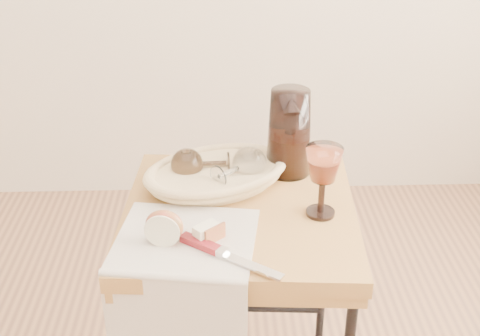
{
  "coord_description": "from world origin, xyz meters",
  "views": [
    {
      "loc": [
        0.26,
        -0.78,
        1.5
      ],
      "look_at": [
        0.31,
        0.47,
        0.82
      ],
      "focal_mm": 46.75,
      "sensor_mm": 36.0,
      "label": 1
    }
  ],
  "objects_px": {
    "bread_basket": "(217,176)",
    "goblet_lying_a": "(205,164)",
    "goblet_lying_b": "(236,169)",
    "pitcher": "(289,132)",
    "side_table": "(240,320)",
    "tea_towel": "(186,240)",
    "table_knife": "(226,253)",
    "wine_goblet": "(323,182)",
    "apple_half": "(164,226)"
  },
  "relations": [
    {
      "from": "bread_basket",
      "to": "goblet_lying_a",
      "type": "relative_size",
      "value": 2.49
    },
    {
      "from": "goblet_lying_b",
      "to": "pitcher",
      "type": "distance_m",
      "value": 0.17
    },
    {
      "from": "side_table",
      "to": "tea_towel",
      "type": "height_order",
      "value": "tea_towel"
    },
    {
      "from": "bread_basket",
      "to": "table_knife",
      "type": "distance_m",
      "value": 0.32
    },
    {
      "from": "wine_goblet",
      "to": "apple_half",
      "type": "height_order",
      "value": "wine_goblet"
    },
    {
      "from": "goblet_lying_b",
      "to": "bread_basket",
      "type": "bearing_deg",
      "value": 117.27
    },
    {
      "from": "goblet_lying_a",
      "to": "wine_goblet",
      "type": "height_order",
      "value": "wine_goblet"
    },
    {
      "from": "pitcher",
      "to": "wine_goblet",
      "type": "bearing_deg",
      "value": -78.74
    },
    {
      "from": "pitcher",
      "to": "goblet_lying_b",
      "type": "bearing_deg",
      "value": -151.45
    },
    {
      "from": "bread_basket",
      "to": "goblet_lying_a",
      "type": "height_order",
      "value": "goblet_lying_a"
    },
    {
      "from": "side_table",
      "to": "apple_half",
      "type": "distance_m",
      "value": 0.45
    },
    {
      "from": "bread_basket",
      "to": "table_knife",
      "type": "height_order",
      "value": "bread_basket"
    },
    {
      "from": "side_table",
      "to": "goblet_lying_b",
      "type": "relative_size",
      "value": 4.96
    },
    {
      "from": "pitcher",
      "to": "side_table",
      "type": "bearing_deg",
      "value": -129.55
    },
    {
      "from": "pitcher",
      "to": "wine_goblet",
      "type": "height_order",
      "value": "pitcher"
    },
    {
      "from": "tea_towel",
      "to": "goblet_lying_b",
      "type": "height_order",
      "value": "goblet_lying_b"
    },
    {
      "from": "table_knife",
      "to": "pitcher",
      "type": "bearing_deg",
      "value": 102.05
    },
    {
      "from": "side_table",
      "to": "pitcher",
      "type": "bearing_deg",
      "value": 53.64
    },
    {
      "from": "tea_towel",
      "to": "goblet_lying_a",
      "type": "distance_m",
      "value": 0.27
    },
    {
      "from": "table_knife",
      "to": "tea_towel",
      "type": "bearing_deg",
      "value": 176.64
    },
    {
      "from": "pitcher",
      "to": "table_knife",
      "type": "bearing_deg",
      "value": -116.95
    },
    {
      "from": "tea_towel",
      "to": "bread_basket",
      "type": "xyz_separation_m",
      "value": [
        0.07,
        0.25,
        0.02
      ]
    },
    {
      "from": "goblet_lying_b",
      "to": "table_knife",
      "type": "distance_m",
      "value": 0.3
    },
    {
      "from": "tea_towel",
      "to": "apple_half",
      "type": "distance_m",
      "value": 0.06
    },
    {
      "from": "bread_basket",
      "to": "goblet_lying_b",
      "type": "distance_m",
      "value": 0.06
    },
    {
      "from": "pitcher",
      "to": "apple_half",
      "type": "distance_m",
      "value": 0.45
    },
    {
      "from": "wine_goblet",
      "to": "table_knife",
      "type": "height_order",
      "value": "wine_goblet"
    },
    {
      "from": "apple_half",
      "to": "pitcher",
      "type": "bearing_deg",
      "value": 56.06
    },
    {
      "from": "pitcher",
      "to": "table_knife",
      "type": "xyz_separation_m",
      "value": [
        -0.17,
        -0.39,
        -0.1
      ]
    },
    {
      "from": "goblet_lying_b",
      "to": "pitcher",
      "type": "height_order",
      "value": "pitcher"
    },
    {
      "from": "bread_basket",
      "to": "pitcher",
      "type": "xyz_separation_m",
      "value": [
        0.19,
        0.07,
        0.09
      ]
    },
    {
      "from": "goblet_lying_a",
      "to": "apple_half",
      "type": "xyz_separation_m",
      "value": [
        -0.08,
        -0.27,
        -0.01
      ]
    },
    {
      "from": "bread_basket",
      "to": "pitcher",
      "type": "bearing_deg",
      "value": -4.11
    },
    {
      "from": "bread_basket",
      "to": "goblet_lying_a",
      "type": "xyz_separation_m",
      "value": [
        -0.03,
        0.01,
        0.03
      ]
    },
    {
      "from": "side_table",
      "to": "pitcher",
      "type": "relative_size",
      "value": 2.62
    },
    {
      "from": "table_knife",
      "to": "goblet_lying_b",
      "type": "bearing_deg",
      "value": 119.96
    },
    {
      "from": "goblet_lying_b",
      "to": "table_knife",
      "type": "xyz_separation_m",
      "value": [
        -0.03,
        -0.3,
        -0.04
      ]
    },
    {
      "from": "goblet_lying_a",
      "to": "wine_goblet",
      "type": "xyz_separation_m",
      "value": [
        0.27,
        -0.16,
        0.03
      ]
    },
    {
      "from": "tea_towel",
      "to": "wine_goblet",
      "type": "xyz_separation_m",
      "value": [
        0.31,
        0.1,
        0.09
      ]
    },
    {
      "from": "goblet_lying_b",
      "to": "wine_goblet",
      "type": "height_order",
      "value": "wine_goblet"
    },
    {
      "from": "tea_towel",
      "to": "table_knife",
      "type": "bearing_deg",
      "value": -30.62
    },
    {
      "from": "tea_towel",
      "to": "wine_goblet",
      "type": "height_order",
      "value": "wine_goblet"
    },
    {
      "from": "goblet_lying_a",
      "to": "table_knife",
      "type": "distance_m",
      "value": 0.34
    },
    {
      "from": "apple_half",
      "to": "goblet_lying_a",
      "type": "bearing_deg",
      "value": 82.11
    },
    {
      "from": "tea_towel",
      "to": "apple_half",
      "type": "relative_size",
      "value": 3.61
    },
    {
      "from": "tea_towel",
      "to": "apple_half",
      "type": "xyz_separation_m",
      "value": [
        -0.04,
        -0.01,
        0.04
      ]
    },
    {
      "from": "pitcher",
      "to": "wine_goblet",
      "type": "distance_m",
      "value": 0.22
    },
    {
      "from": "side_table",
      "to": "pitcher",
      "type": "distance_m",
      "value": 0.52
    },
    {
      "from": "tea_towel",
      "to": "goblet_lying_b",
      "type": "xyz_separation_m",
      "value": [
        0.12,
        0.23,
        0.05
      ]
    },
    {
      "from": "side_table",
      "to": "tea_towel",
      "type": "relative_size",
      "value": 2.31
    }
  ]
}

